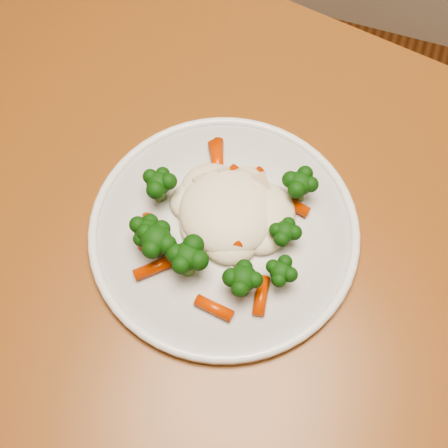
% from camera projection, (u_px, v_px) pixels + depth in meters
% --- Properties ---
extents(dining_table, '(1.35, 1.03, 0.75)m').
position_uv_depth(dining_table, '(257.00, 350.00, 0.63)').
color(dining_table, brown).
rests_on(dining_table, ground).
extents(plate, '(0.28, 0.28, 0.01)m').
position_uv_depth(plate, '(224.00, 230.00, 0.59)').
color(plate, white).
rests_on(plate, dining_table).
extents(meal, '(0.18, 0.19, 0.05)m').
position_uv_depth(meal, '(221.00, 220.00, 0.56)').
color(meal, '#FBEBC9').
rests_on(meal, plate).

